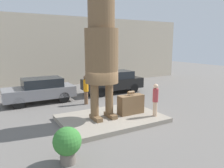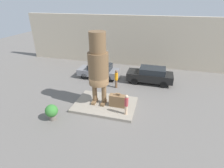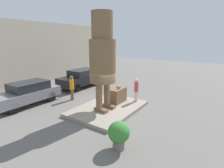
{
  "view_description": "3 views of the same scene",
  "coord_description": "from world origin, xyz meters",
  "px_view_note": "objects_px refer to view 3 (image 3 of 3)",
  "views": [
    {
      "loc": [
        -5.06,
        -8.97,
        3.75
      ],
      "look_at": [
        -0.04,
        -0.14,
        1.87
      ],
      "focal_mm": 35.0,
      "sensor_mm": 36.0,
      "label": 1
    },
    {
      "loc": [
        3.73,
        -11.52,
        7.93
      ],
      "look_at": [
        0.63,
        -0.14,
        2.13
      ],
      "focal_mm": 28.0,
      "sensor_mm": 36.0,
      "label": 2
    },
    {
      "loc": [
        -8.56,
        -6.08,
        4.38
      ],
      "look_at": [
        0.03,
        -0.26,
        1.75
      ],
      "focal_mm": 28.0,
      "sensor_mm": 36.0,
      "label": 3
    }
  ],
  "objects_px": {
    "giant_suitcase": "(119,95)",
    "parked_car_grey": "(27,93)",
    "planter_pot": "(119,133)",
    "parked_car_black": "(82,78)",
    "statue_figure": "(103,55)",
    "tourist": "(136,89)",
    "worker_hivis": "(72,87)"
  },
  "relations": [
    {
      "from": "giant_suitcase",
      "to": "parked_car_black",
      "type": "distance_m",
      "value": 5.85
    },
    {
      "from": "planter_pot",
      "to": "worker_hivis",
      "type": "height_order",
      "value": "worker_hivis"
    },
    {
      "from": "statue_figure",
      "to": "planter_pot",
      "type": "xyz_separation_m",
      "value": [
        -2.65,
        -2.78,
        -2.85
      ]
    },
    {
      "from": "tourist",
      "to": "planter_pot",
      "type": "height_order",
      "value": "tourist"
    },
    {
      "from": "planter_pot",
      "to": "statue_figure",
      "type": "bearing_deg",
      "value": 46.41
    },
    {
      "from": "parked_car_grey",
      "to": "planter_pot",
      "type": "relative_size",
      "value": 3.63
    },
    {
      "from": "parked_car_black",
      "to": "planter_pot",
      "type": "height_order",
      "value": "parked_car_black"
    },
    {
      "from": "statue_figure",
      "to": "giant_suitcase",
      "type": "xyz_separation_m",
      "value": [
        1.57,
        -0.14,
        -2.84
      ]
    },
    {
      "from": "tourist",
      "to": "parked_car_grey",
      "type": "height_order",
      "value": "tourist"
    },
    {
      "from": "tourist",
      "to": "parked_car_grey",
      "type": "bearing_deg",
      "value": 124.46
    },
    {
      "from": "tourist",
      "to": "worker_hivis",
      "type": "bearing_deg",
      "value": 112.78
    },
    {
      "from": "worker_hivis",
      "to": "planter_pot",
      "type": "bearing_deg",
      "value": -117.79
    },
    {
      "from": "giant_suitcase",
      "to": "tourist",
      "type": "distance_m",
      "value": 1.29
    },
    {
      "from": "giant_suitcase",
      "to": "parked_car_grey",
      "type": "bearing_deg",
      "value": 122.76
    },
    {
      "from": "statue_figure",
      "to": "parked_car_black",
      "type": "xyz_separation_m",
      "value": [
        3.68,
        5.31,
        -2.65
      ]
    },
    {
      "from": "giant_suitcase",
      "to": "tourist",
      "type": "relative_size",
      "value": 0.83
    },
    {
      "from": "planter_pot",
      "to": "parked_car_grey",
      "type": "bearing_deg",
      "value": 84.13
    },
    {
      "from": "parked_car_black",
      "to": "statue_figure",
      "type": "bearing_deg",
      "value": 55.28
    },
    {
      "from": "parked_car_grey",
      "to": "worker_hivis",
      "type": "bearing_deg",
      "value": 143.05
    },
    {
      "from": "parked_car_grey",
      "to": "parked_car_black",
      "type": "xyz_separation_m",
      "value": [
        5.51,
        0.17,
        0.05
      ]
    },
    {
      "from": "giant_suitcase",
      "to": "worker_hivis",
      "type": "bearing_deg",
      "value": 105.98
    },
    {
      "from": "parked_car_grey",
      "to": "worker_hivis",
      "type": "relative_size",
      "value": 2.38
    },
    {
      "from": "tourist",
      "to": "planter_pot",
      "type": "bearing_deg",
      "value": -160.99
    },
    {
      "from": "parked_car_black",
      "to": "worker_hivis",
      "type": "distance_m",
      "value": 3.68
    },
    {
      "from": "giant_suitcase",
      "to": "planter_pot",
      "type": "height_order",
      "value": "giant_suitcase"
    },
    {
      "from": "worker_hivis",
      "to": "giant_suitcase",
      "type": "bearing_deg",
      "value": -74.02
    },
    {
      "from": "giant_suitcase",
      "to": "planter_pot",
      "type": "bearing_deg",
      "value": -147.98
    },
    {
      "from": "giant_suitcase",
      "to": "tourist",
      "type": "height_order",
      "value": "tourist"
    },
    {
      "from": "giant_suitcase",
      "to": "planter_pot",
      "type": "distance_m",
      "value": 4.98
    },
    {
      "from": "giant_suitcase",
      "to": "parked_car_grey",
      "type": "distance_m",
      "value": 6.29
    },
    {
      "from": "planter_pot",
      "to": "worker_hivis",
      "type": "xyz_separation_m",
      "value": [
        3.22,
        6.12,
        0.31
      ]
    },
    {
      "from": "statue_figure",
      "to": "parked_car_grey",
      "type": "xyz_separation_m",
      "value": [
        -1.83,
        5.15,
        -2.7
      ]
    }
  ]
}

